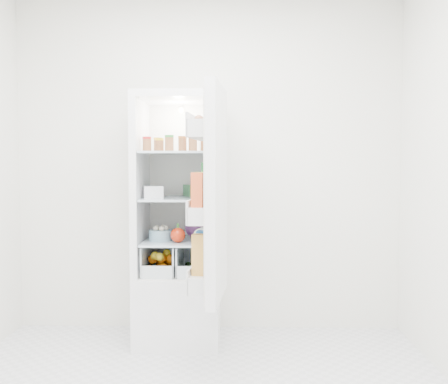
{
  "coord_description": "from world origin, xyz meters",
  "views": [
    {
      "loc": [
        0.22,
        -2.41,
        1.3
      ],
      "look_at": [
        0.14,
        0.95,
        1.11
      ],
      "focal_mm": 40.0,
      "sensor_mm": 36.0,
      "label": 1
    }
  ],
  "objects_px": {
    "mushroom_bowl": "(161,235)",
    "fridge_door": "(212,198)",
    "refrigerator": "(179,250)",
    "red_cabbage": "(196,227)"
  },
  "relations": [
    {
      "from": "red_cabbage",
      "to": "fridge_door",
      "type": "height_order",
      "value": "fridge_door"
    },
    {
      "from": "fridge_door",
      "to": "red_cabbage",
      "type": "bearing_deg",
      "value": 17.72
    },
    {
      "from": "refrigerator",
      "to": "red_cabbage",
      "type": "height_order",
      "value": "refrigerator"
    },
    {
      "from": "mushroom_bowl",
      "to": "fridge_door",
      "type": "relative_size",
      "value": 0.13
    },
    {
      "from": "red_cabbage",
      "to": "fridge_door",
      "type": "distance_m",
      "value": 0.72
    },
    {
      "from": "mushroom_bowl",
      "to": "fridge_door",
      "type": "bearing_deg",
      "value": -53.21
    },
    {
      "from": "fridge_door",
      "to": "refrigerator",
      "type": "bearing_deg",
      "value": 28.25
    },
    {
      "from": "refrigerator",
      "to": "fridge_door",
      "type": "height_order",
      "value": "refrigerator"
    },
    {
      "from": "refrigerator",
      "to": "red_cabbage",
      "type": "distance_m",
      "value": 0.21
    },
    {
      "from": "refrigerator",
      "to": "mushroom_bowl",
      "type": "height_order",
      "value": "refrigerator"
    }
  ]
}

